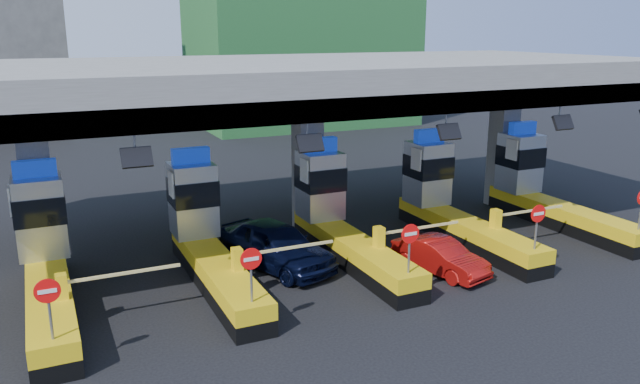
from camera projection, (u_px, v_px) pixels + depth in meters
name	position (u px, v px, depth m)	size (l,w,h in m)	color
ground	(340.00, 255.00, 23.24)	(120.00, 120.00, 0.00)	black
toll_canopy	(309.00, 83.00, 24.21)	(28.00, 12.09, 7.00)	slate
toll_lane_far_left	(45.00, 257.00, 19.07)	(4.43, 8.00, 4.16)	black
toll_lane_left	(205.00, 235.00, 21.10)	(4.43, 8.00, 4.16)	black
toll_lane_center	(337.00, 217.00, 23.13)	(4.43, 8.00, 4.16)	black
toll_lane_right	(448.00, 202.00, 25.16)	(4.43, 8.00, 4.16)	black
toll_lane_far_right	(542.00, 189.00, 27.19)	(4.43, 8.00, 4.16)	black
van	(276.00, 245.00, 21.88)	(1.96, 4.87, 1.66)	black
red_car	(440.00, 256.00, 21.45)	(1.25, 3.58, 1.18)	#9F0F0C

